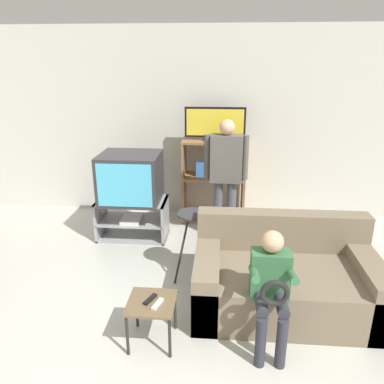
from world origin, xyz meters
name	(u,v)px	position (x,y,z in m)	size (l,w,h in m)	color
wall_back	(198,125)	(0.00, 3.71, 1.30)	(6.40, 0.06, 2.60)	beige
tv_stand	(133,219)	(-0.77, 2.79, 0.25)	(0.87, 0.48, 0.50)	#939399
television_main	(131,178)	(-0.76, 2.77, 0.80)	(0.72, 0.63, 0.59)	#2D2D33
media_shelf	(213,180)	(0.23, 3.43, 0.59)	(0.86, 0.43, 1.15)	#8E6642
television_flat	(215,125)	(0.24, 3.40, 1.35)	(0.80, 0.20, 0.43)	black
folding_stool	(193,226)	(0.07, 1.96, 0.55)	(0.37, 0.45, 0.70)	black
snack_table	(152,308)	(-0.18, 0.92, 0.32)	(0.37, 0.37, 0.38)	brown
remote_control_black	(150,299)	(-0.19, 0.93, 0.39)	(0.04, 0.14, 0.02)	black
remote_control_white	(158,304)	(-0.12, 0.88, 0.39)	(0.04, 0.14, 0.02)	silver
couch	(284,279)	(0.94, 1.50, 0.27)	(1.63, 0.96, 0.79)	#756651
person_standing_adult	(226,169)	(0.39, 2.85, 0.91)	(0.53, 0.20, 1.51)	#4C4C56
person_seated_child	(271,283)	(0.74, 0.95, 0.57)	(0.33, 0.43, 0.96)	#2D2D38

